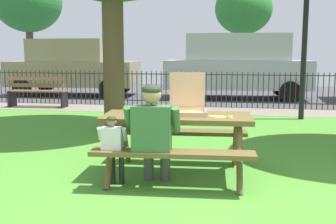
{
  "coord_description": "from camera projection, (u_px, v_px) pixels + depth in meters",
  "views": [
    {
      "loc": [
        0.36,
        -3.64,
        1.54
      ],
      "look_at": [
        -0.53,
        1.6,
        0.75
      ],
      "focal_mm": 43.97,
      "sensor_mm": 36.0,
      "label": 1
    }
  ],
  "objects": [
    {
      "name": "ground",
      "position": [
        209.0,
        165.0,
        5.64
      ],
      "size": [
        28.0,
        11.68,
        0.02
      ],
      "primitive_type": "cube",
      "color": "#498B2E"
    },
    {
      "name": "cobblestone_walkway",
      "position": [
        223.0,
        111.0,
        10.65
      ],
      "size": [
        28.0,
        1.4,
        0.01
      ],
      "primitive_type": "cube",
      "color": "gray"
    },
    {
      "name": "street_asphalt",
      "position": [
        227.0,
        94.0,
        15.0
      ],
      "size": [
        28.0,
        7.53,
        0.01
      ],
      "primitive_type": "cube",
      "color": "#424247"
    },
    {
      "name": "picnic_table_foreground",
      "position": [
        177.0,
        129.0,
        5.03
      ],
      "size": [
        1.88,
        1.58,
        0.79
      ],
      "color": "brown",
      "rests_on": "ground"
    },
    {
      "name": "pizza_box_open",
      "position": [
        187.0,
        106.0,
        5.08
      ],
      "size": [
        0.51,
        0.53,
        0.5
      ],
      "color": "tan",
      "rests_on": "picnic_table_foreground"
    },
    {
      "name": "pizza_slice_on_table",
      "position": [
        222.0,
        116.0,
        4.86
      ],
      "size": [
        0.29,
        0.23,
        0.02
      ],
      "color": "#E4CC4E",
      "rests_on": "picnic_table_foreground"
    },
    {
      "name": "adult_at_table",
      "position": [
        153.0,
        132.0,
        4.55
      ],
      "size": [
        0.62,
        0.61,
        1.19
      ],
      "color": "#4A4A4A",
      "rests_on": "ground"
    },
    {
      "name": "child_at_table",
      "position": [
        113.0,
        144.0,
        4.59
      ],
      "size": [
        0.33,
        0.32,
        0.84
      ],
      "color": "black",
      "rests_on": "ground"
    },
    {
      "name": "iron_fence_streetside",
      "position": [
        224.0,
        89.0,
        11.26
      ],
      "size": [
        23.82,
        0.03,
        0.98
      ],
      "color": "#2D2823",
      "rests_on": "ground"
    },
    {
      "name": "park_bench_left",
      "position": [
        37.0,
        92.0,
        11.29
      ],
      "size": [
        1.62,
        0.53,
        0.85
      ],
      "color": "brown",
      "rests_on": "ground"
    },
    {
      "name": "parked_car_left",
      "position": [
        73.0,
        66.0,
        14.26
      ],
      "size": [
        4.44,
        2.0,
        1.94
      ],
      "color": "#948A62",
      "rests_on": "ground"
    },
    {
      "name": "parked_car_center",
      "position": [
        237.0,
        65.0,
        13.32
      ],
      "size": [
        4.69,
        2.14,
        2.08
      ],
      "color": "#B5B6BC",
      "rests_on": "ground"
    },
    {
      "name": "far_tree_left",
      "position": [
        28.0,
        2.0,
        21.19
      ],
      "size": [
        3.47,
        3.47,
        5.62
      ],
      "color": "brown",
      "rests_on": "ground"
    },
    {
      "name": "far_tree_midleft",
      "position": [
        244.0,
        10.0,
        19.46
      ],
      "size": [
        2.7,
        2.7,
        4.74
      ],
      "color": "brown",
      "rests_on": "ground"
    }
  ]
}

